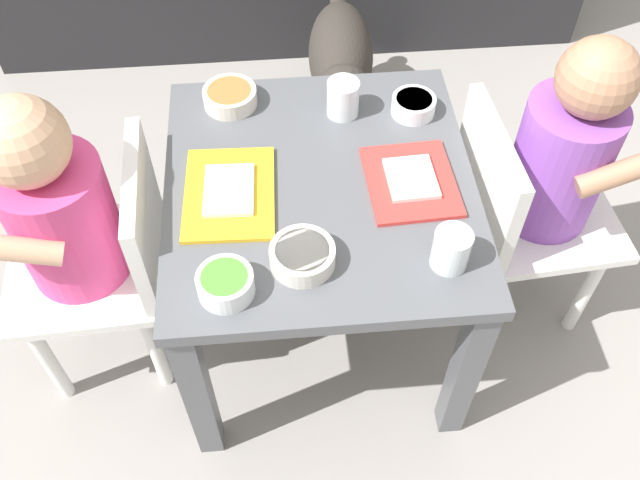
# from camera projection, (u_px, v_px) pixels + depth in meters

# --- Properties ---
(ground_plane) EXTENTS (7.00, 7.00, 0.00)m
(ground_plane) POSITION_uv_depth(u_px,v_px,m) (320.00, 322.00, 1.51)
(ground_plane) COLOR gray
(dining_table) EXTENTS (0.52, 0.56, 0.45)m
(dining_table) POSITION_uv_depth(u_px,v_px,m) (320.00, 214.00, 1.23)
(dining_table) COLOR #515459
(dining_table) RESTS_ON ground
(seated_child_left) EXTENTS (0.29, 0.29, 0.66)m
(seated_child_left) POSITION_uv_depth(u_px,v_px,m) (69.00, 217.00, 1.15)
(seated_child_left) COLOR white
(seated_child_left) RESTS_ON ground
(seated_child_right) EXTENTS (0.30, 0.30, 0.67)m
(seated_child_right) POSITION_uv_depth(u_px,v_px,m) (554.00, 164.00, 1.23)
(seated_child_right) COLOR white
(seated_child_right) RESTS_ON ground
(dog) EXTENTS (0.19, 0.47, 0.33)m
(dog) POSITION_uv_depth(u_px,v_px,m) (341.00, 61.00, 1.73)
(dog) COLOR #332D28
(dog) RESTS_ON ground
(food_tray_left) EXTENTS (0.16, 0.21, 0.02)m
(food_tray_left) POSITION_uv_depth(u_px,v_px,m) (229.00, 193.00, 1.14)
(food_tray_left) COLOR gold
(food_tray_left) RESTS_ON dining_table
(food_tray_right) EXTENTS (0.15, 0.18, 0.02)m
(food_tray_right) POSITION_uv_depth(u_px,v_px,m) (411.00, 181.00, 1.16)
(food_tray_right) COLOR red
(food_tray_right) RESTS_ON dining_table
(water_cup_left) EXTENTS (0.06, 0.06, 0.07)m
(water_cup_left) POSITION_uv_depth(u_px,v_px,m) (451.00, 251.00, 1.04)
(water_cup_left) COLOR white
(water_cup_left) RESTS_ON dining_table
(water_cup_right) EXTENTS (0.06, 0.06, 0.07)m
(water_cup_right) POSITION_uv_depth(u_px,v_px,m) (343.00, 100.00, 1.25)
(water_cup_right) COLOR white
(water_cup_right) RESTS_ON dining_table
(veggie_bowl_far) EXTENTS (0.10, 0.10, 0.03)m
(veggie_bowl_far) POSITION_uv_depth(u_px,v_px,m) (230.00, 96.00, 1.27)
(veggie_bowl_far) COLOR silver
(veggie_bowl_far) RESTS_ON dining_table
(veggie_bowl_near) EXTENTS (0.10, 0.10, 0.03)m
(veggie_bowl_near) POSITION_uv_depth(u_px,v_px,m) (302.00, 255.00, 1.04)
(veggie_bowl_near) COLOR silver
(veggie_bowl_near) RESTS_ON dining_table
(cereal_bowl_left_side) EXTENTS (0.08, 0.08, 0.04)m
(cereal_bowl_left_side) POSITION_uv_depth(u_px,v_px,m) (225.00, 283.00, 1.01)
(cereal_bowl_left_side) COLOR white
(cereal_bowl_left_side) RESTS_ON dining_table
(cereal_bowl_right_side) EXTENTS (0.08, 0.08, 0.03)m
(cereal_bowl_right_side) POSITION_uv_depth(u_px,v_px,m) (413.00, 105.00, 1.26)
(cereal_bowl_right_side) COLOR white
(cereal_bowl_right_side) RESTS_ON dining_table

